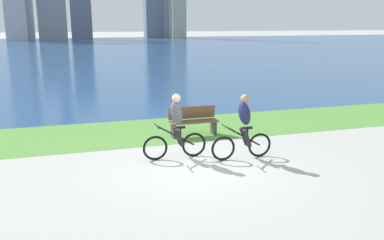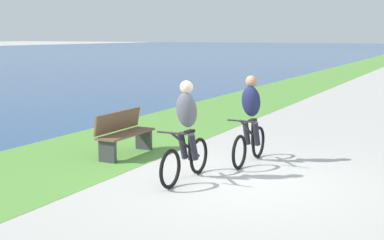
% 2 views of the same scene
% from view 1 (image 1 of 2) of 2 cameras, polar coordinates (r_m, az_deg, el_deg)
% --- Properties ---
extents(ground_plane, '(300.00, 300.00, 0.00)m').
position_cam_1_polar(ground_plane, '(10.00, 0.71, -6.43)').
color(ground_plane, '#B2AFA8').
extents(grass_strip_bayside, '(120.00, 3.29, 0.01)m').
position_cam_1_polar(grass_strip_bayside, '(13.28, -3.95, -1.40)').
color(grass_strip_bayside, '#59933D').
rests_on(grass_strip_bayside, ground).
extents(bay_water_surface, '(300.00, 84.93, 0.00)m').
position_cam_1_polar(bay_water_surface, '(56.80, -14.27, 9.65)').
color(bay_water_surface, navy).
rests_on(bay_water_surface, ground).
extents(cyclist_lead, '(1.67, 0.52, 1.68)m').
position_cam_1_polar(cyclist_lead, '(10.32, -2.25, -0.95)').
color(cyclist_lead, black).
rests_on(cyclist_lead, ground).
extents(cyclist_trailing, '(1.64, 0.52, 1.67)m').
position_cam_1_polar(cyclist_trailing, '(10.37, 7.22, -0.98)').
color(cyclist_trailing, black).
rests_on(cyclist_trailing, ground).
extents(bench_near_path, '(1.50, 0.47, 0.90)m').
position_cam_1_polar(bench_near_path, '(12.54, 0.16, -0.15)').
color(bench_near_path, brown).
rests_on(bench_near_path, ground).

